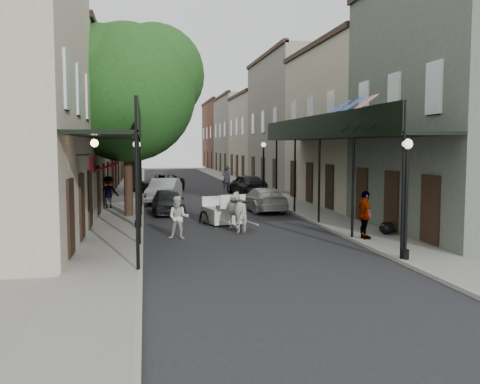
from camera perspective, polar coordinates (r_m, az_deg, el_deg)
name	(u,v)px	position (r m, az deg, el deg)	size (l,w,h in m)	color
ground	(261,255)	(17.92, 2.27, -6.69)	(140.00, 140.00, 0.00)	gray
road	(200,197)	(37.50, -4.29, -0.56)	(8.00, 90.00, 0.01)	black
sidewalk_left	(127,198)	(37.33, -11.94, -0.59)	(2.20, 90.00, 0.12)	gray
sidewalk_right	(270,195)	(38.32, 3.17, -0.35)	(2.20, 90.00, 0.12)	gray
building_row_left	(86,126)	(47.41, -16.06, 6.77)	(5.00, 80.00, 10.50)	#B9AE94
building_row_right	(283,127)	(48.76, 4.64, 6.89)	(5.00, 80.00, 10.50)	gray
gallery_left	(121,136)	(24.14, -12.59, 5.89)	(2.20, 18.05, 4.88)	black
gallery_right	(329,136)	(25.59, 9.49, 5.88)	(2.20, 18.05, 4.88)	black
tree_near	(135,87)	(27.47, -11.14, 10.88)	(7.31, 6.80, 9.63)	#382619
tree_far	(138,116)	(41.37, -10.85, 7.97)	(6.45, 6.00, 8.61)	#382619
lamppost_right_near	(406,197)	(17.13, 17.29, -0.52)	(0.32, 0.32, 3.71)	black
lamppost_left	(137,182)	(23.19, -10.90, 1.01)	(0.32, 0.32, 3.71)	black
lamppost_right_far	(264,169)	(36.04, 2.52, 2.48)	(0.32, 0.32, 3.71)	black
horse	(241,212)	(22.68, 0.06, -2.12)	(0.88, 1.94, 1.64)	silver
carriage	(219,200)	(25.01, -2.24, -0.89)	(2.00, 2.66, 2.74)	black
pedestrian_walking	(179,218)	(20.82, -6.58, -2.74)	(0.81, 0.63, 1.67)	beige
pedestrian_sidewalk_left	(109,192)	(30.82, -13.84, -0.01)	(1.16, 0.66, 1.79)	gray
pedestrian_sidewalk_right	(365,215)	(20.58, 13.20, -2.40)	(1.06, 0.44, 1.81)	gray
car_left_near	(168,201)	(28.47, -7.69, -1.00)	(1.59, 3.96, 1.35)	black
car_left_mid	(164,191)	(34.09, -8.10, 0.13)	(1.62, 4.64, 1.53)	gray
car_left_far	(161,184)	(41.25, -8.45, 0.90)	(2.38, 5.16, 1.43)	black
car_right_near	(263,199)	(29.48, 2.47, -0.78)	(1.85, 4.55, 1.32)	silver
car_right_far	(247,184)	(39.41, 0.70, 0.84)	(1.81, 4.51, 1.54)	black
trash_bags	(387,228)	(22.13, 15.43, -3.69)	(0.85, 1.00, 0.50)	black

